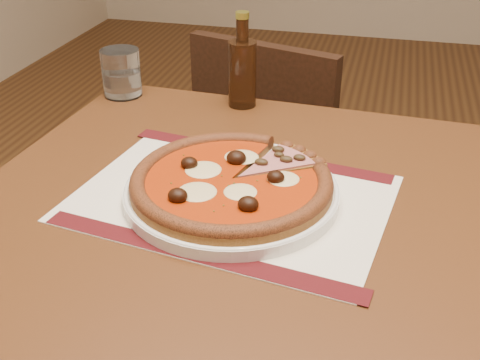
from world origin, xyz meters
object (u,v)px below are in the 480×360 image
(pizza, at_px, (231,181))
(table, at_px, (237,260))
(chair_far, at_px, (278,161))
(bottle, at_px, (242,70))
(water_glass, at_px, (121,73))
(plate, at_px, (231,192))

(pizza, bearing_deg, table, -48.98)
(chair_far, bearing_deg, table, 112.31)
(chair_far, relative_size, bottle, 4.36)
(chair_far, bearing_deg, pizza, 111.45)
(table, relative_size, water_glass, 8.78)
(chair_far, height_order, plate, chair_far)
(water_glass, relative_size, bottle, 0.52)
(water_glass, bearing_deg, plate, -46.57)
(chair_far, relative_size, pizza, 2.72)
(chair_far, xyz_separation_m, plate, (0.05, -0.67, 0.30))
(pizza, xyz_separation_m, bottle, (-0.07, 0.35, 0.04))
(chair_far, bearing_deg, bottle, 103.56)
(pizza, height_order, bottle, bottle)
(plate, bearing_deg, bottle, 101.62)
(bottle, bearing_deg, chair_far, 86.70)
(table, relative_size, plate, 2.66)
(pizza, distance_m, water_glass, 0.47)
(bottle, bearing_deg, plate, -78.38)
(table, distance_m, water_glass, 0.51)
(plate, height_order, pizza, pizza)
(plate, distance_m, pizza, 0.02)
(table, height_order, chair_far, chair_far)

